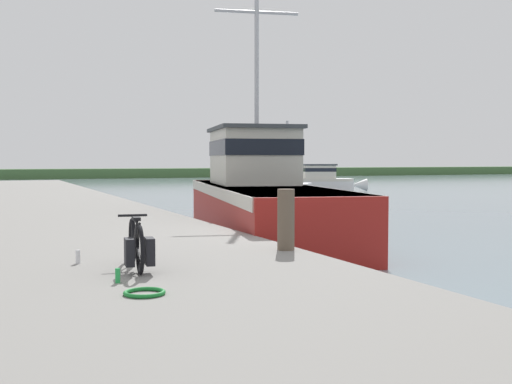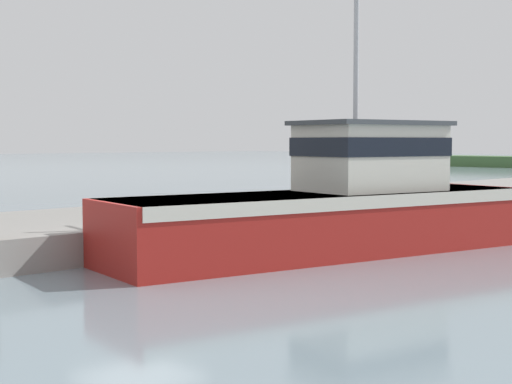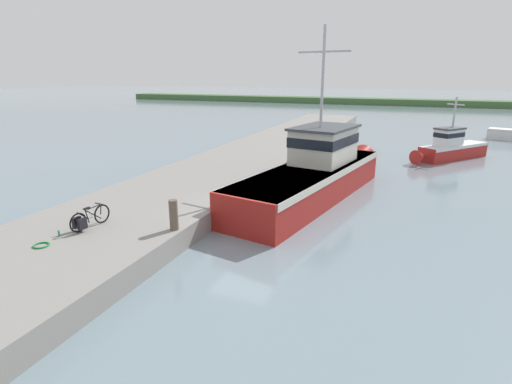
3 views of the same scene
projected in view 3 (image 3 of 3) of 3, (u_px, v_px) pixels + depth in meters
name	position (u px, v px, depth m)	size (l,w,h in m)	color
ground_plane	(246.00, 229.00, 16.21)	(320.00, 320.00, 0.00)	gray
dock_pier	(154.00, 207.00, 17.65)	(6.39, 80.00, 0.82)	gray
fishing_boat_main	(316.00, 171.00, 20.39)	(5.28, 14.47, 8.29)	maroon
boat_orange_near	(450.00, 148.00, 29.28)	(5.50, 6.56, 4.51)	#AD231E
bicycle_touring	(87.00, 219.00, 14.00)	(0.53, 1.72, 0.77)	black
mooring_post	(174.00, 215.00, 13.88)	(0.31, 0.31, 1.08)	brown
hose_coil	(41.00, 245.00, 12.67)	(0.50, 0.50, 0.05)	#197A2D
water_bottle_by_bike	(59.00, 233.00, 13.47)	(0.06, 0.06, 0.19)	green
water_bottle_on_curb	(92.00, 215.00, 15.18)	(0.07, 0.07, 0.21)	silver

